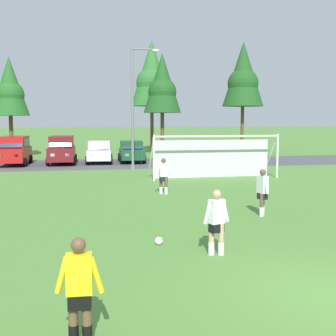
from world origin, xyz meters
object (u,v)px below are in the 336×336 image
object	(u,v)px
player_midfield_center	(262,192)
parked_car_slot_far_left	(14,150)
soccer_ball	(159,241)
player_winger_left	(216,222)
referee	(79,292)
player_defender_far	(164,176)
parked_car_slot_right	(220,152)
street_lamp	(135,107)
parked_car_slot_center_right	(188,151)
soccer_goal	(213,156)
parked_car_slot_center	(131,151)
parked_car_slot_center_left	(99,152)
parked_car_slot_left	(62,149)
parked_car_slot_far_right	(244,150)

from	to	relation	value
player_midfield_center	parked_car_slot_far_left	world-z (taller)	parked_car_slot_far_left
soccer_ball	player_midfield_center	distance (m)	5.18
soccer_ball	player_winger_left	world-z (taller)	player_winger_left
referee	player_midfield_center	xyz separation A→B (m)	(6.31, 7.89, 0.00)
player_defender_far	player_winger_left	distance (m)	9.20
player_midfield_center	parked_car_slot_right	bearing A→B (deg)	76.29
parked_car_slot_far_left	street_lamp	distance (m)	10.33
parked_car_slot_center_right	street_lamp	xyz separation A→B (m)	(-4.96, -4.98, 3.34)
referee	parked_car_slot_far_left	distance (m)	28.54
player_defender_far	soccer_ball	bearing A→B (deg)	-101.75
soccer_goal	player_defender_far	distance (m)	6.49
parked_car_slot_center	parked_car_slot_center_right	distance (m)	4.60
soccer_ball	street_lamp	distance (m)	18.72
soccer_goal	player_defender_far	xyz separation A→B (m)	(-3.95, -5.13, -0.47)
parked_car_slot_center	parked_car_slot_right	world-z (taller)	same
parked_car_slot_center_left	parked_car_slot_center_right	bearing A→B (deg)	-2.51
soccer_goal	parked_car_slot_center_right	xyz separation A→B (m)	(0.99, 9.97, -0.42)
soccer_goal	parked_car_slot_far_left	size ratio (longest dim) A/B	1.59
parked_car_slot_center_left	parked_car_slot_right	world-z (taller)	same
player_winger_left	parked_car_slot_center_left	size ratio (longest dim) A/B	0.38
player_defender_far	parked_car_slot_center_right	xyz separation A→B (m)	(4.94, 15.10, 0.05)
parked_car_slot_left	soccer_ball	bearing A→B (deg)	-81.78
parked_car_slot_far_left	parked_car_slot_left	distance (m)	3.47
soccer_goal	parked_car_slot_far_left	world-z (taller)	soccer_goal
parked_car_slot_center_left	parked_car_slot_left	bearing A→B (deg)	-177.50
player_midfield_center	street_lamp	world-z (taller)	street_lamp
referee	parked_car_slot_center_left	bearing A→B (deg)	86.85
parked_car_slot_far_left	parked_car_slot_center_left	distance (m)	6.33
parked_car_slot_far_right	street_lamp	distance (m)	11.25
player_midfield_center	referee	bearing A→B (deg)	-128.65
soccer_goal	parked_car_slot_far_right	size ratio (longest dim) A/B	1.73
player_midfield_center	player_winger_left	bearing A→B (deg)	-126.37
parked_car_slot_center	parked_car_slot_right	distance (m)	7.03
parked_car_slot_far_right	parked_car_slot_center_right	bearing A→B (deg)	177.12
parked_car_slot_right	player_midfield_center	bearing A→B (deg)	-103.71
referee	parked_car_slot_center	xyz separation A→B (m)	(4.12, 28.57, 0.05)
parked_car_slot_center	parked_car_slot_far_left	bearing A→B (deg)	-177.26
soccer_goal	parked_car_slot_center_right	bearing A→B (deg)	84.35
parked_car_slot_far_left	parked_car_slot_right	bearing A→B (deg)	-5.07
parked_car_slot_left	player_midfield_center	bearing A→B (deg)	-69.61
player_midfield_center	player_winger_left	distance (m)	5.02
player_midfield_center	parked_car_slot_far_left	size ratio (longest dim) A/B	0.35
parked_car_slot_center	parked_car_slot_center_right	xyz separation A→B (m)	(4.58, -0.43, 0.00)
player_winger_left	parked_car_slot_right	size ratio (longest dim) A/B	0.38
parked_car_slot_right	parked_car_slot_far_left	bearing A→B (deg)	174.93
soccer_ball	parked_car_slot_far_right	size ratio (longest dim) A/B	0.05
parked_car_slot_center	player_defender_far	bearing A→B (deg)	-91.34
player_defender_far	parked_car_slot_center	bearing A→B (deg)	88.66
parked_car_slot_far_left	parked_car_slot_left	xyz separation A→B (m)	(3.47, 0.18, 0.00)
parked_car_slot_center_left	soccer_ball	bearing A→B (deg)	-88.73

